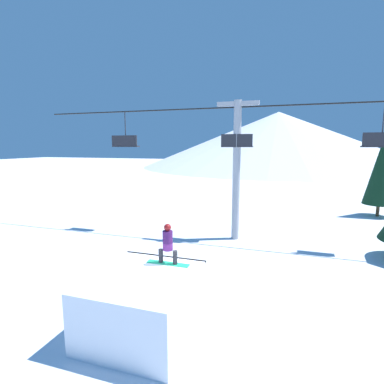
{
  "coord_description": "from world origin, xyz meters",
  "views": [
    {
      "loc": [
        3.3,
        -7.68,
        5.58
      ],
      "look_at": [
        -0.65,
        4.48,
        3.6
      ],
      "focal_mm": 28.0,
      "sensor_mm": 36.0,
      "label": 1
    }
  ],
  "objects": [
    {
      "name": "snow_ramp",
      "position": [
        -0.65,
        -0.2,
        0.9
      ],
      "size": [
        2.94,
        3.36,
        1.8
      ],
      "color": "white",
      "rests_on": "ground_plane"
    },
    {
      "name": "ground_plane",
      "position": [
        0.0,
        0.0,
        0.0
      ],
      "size": [
        220.0,
        220.0,
        0.0
      ],
      "primitive_type": "plane",
      "color": "white"
    },
    {
      "name": "pine_tree_far",
      "position": [
        10.18,
        19.08,
        3.68
      ],
      "size": [
        2.38,
        2.38,
        6.39
      ],
      "color": "#4C3823",
      "rests_on": "ground_plane"
    },
    {
      "name": "chairlift",
      "position": [
        0.37,
        9.76,
        4.91
      ],
      "size": [
        25.74,
        0.44,
        8.14
      ],
      "color": "#9E9EA3",
      "rests_on": "ground_plane"
    },
    {
      "name": "snowboarder",
      "position": [
        -0.28,
        0.83,
        2.46
      ],
      "size": [
        1.42,
        0.32,
        1.34
      ],
      "color": "#1E9E6B",
      "rests_on": "snow_ramp"
    },
    {
      "name": "mountain_ridge",
      "position": [
        0.0,
        76.67,
        7.2
      ],
      "size": [
        71.43,
        71.43,
        14.41
      ],
      "color": "silver",
      "rests_on": "ground_plane"
    }
  ]
}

